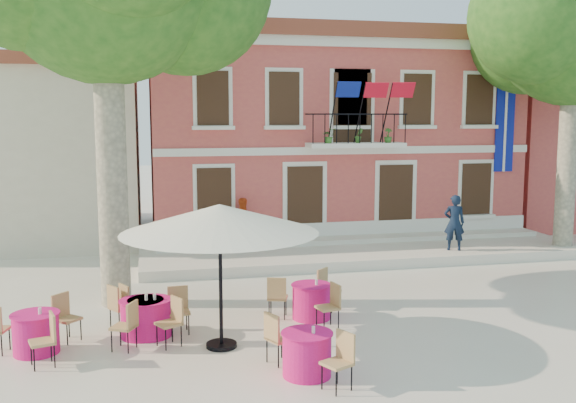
% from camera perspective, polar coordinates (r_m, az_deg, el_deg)
% --- Properties ---
extents(ground, '(90.00, 90.00, 0.00)m').
position_cam_1_polar(ground, '(15.85, 5.35, -8.70)').
color(ground, beige).
rests_on(ground, ground).
extents(main_building, '(13.50, 9.59, 7.50)m').
position_cam_1_polar(main_building, '(25.36, 2.85, 6.11)').
color(main_building, '#CC5549').
rests_on(main_building, ground).
extents(neighbor_west, '(9.40, 9.40, 6.40)m').
position_cam_1_polar(neighbor_west, '(25.94, -23.20, 4.29)').
color(neighbor_west, beige).
rests_on(neighbor_west, ground).
extents(neighbor_east, '(9.40, 9.40, 6.40)m').
position_cam_1_polar(neighbor_east, '(31.62, 23.87, 4.74)').
color(neighbor_east, '#CC5549').
rests_on(neighbor_east, ground).
extents(terrace, '(14.00, 3.40, 0.30)m').
position_cam_1_polar(terrace, '(20.48, 6.93, -4.54)').
color(terrace, silver).
rests_on(terrace, ground).
extents(plane_tree_east, '(4.91, 4.91, 9.65)m').
position_cam_1_polar(plane_tree_east, '(22.38, 24.13, 13.84)').
color(plane_tree_east, '#A59E84').
rests_on(plane_tree_east, ground).
extents(patio_umbrella, '(3.76, 3.76, 2.79)m').
position_cam_1_polar(patio_umbrella, '(12.15, -6.09, -1.56)').
color(patio_umbrella, black).
rests_on(patio_umbrella, ground).
extents(pedestrian_navy, '(0.74, 0.60, 1.74)m').
position_cam_1_polar(pedestrian_navy, '(20.50, 14.56, -1.82)').
color(pedestrian_navy, black).
rests_on(pedestrian_navy, terrace).
extents(pedestrian_orange, '(0.86, 0.74, 1.53)m').
position_cam_1_polar(pedestrian_orange, '(20.67, -3.92, -1.81)').
color(pedestrian_orange, '#DA4B19').
rests_on(pedestrian_orange, terrace).
extents(cafe_table_0, '(1.79, 1.83, 0.95)m').
position_cam_1_polar(cafe_table_0, '(13.17, -21.51, -10.67)').
color(cafe_table_0, '#D21374').
rests_on(cafe_table_0, ground).
extents(cafe_table_1, '(1.22, 1.91, 0.95)m').
position_cam_1_polar(cafe_table_1, '(11.29, 1.70, -13.24)').
color(cafe_table_1, '#D21374').
rests_on(cafe_table_1, ground).
extents(cafe_table_2, '(1.27, 1.89, 0.95)m').
position_cam_1_polar(cafe_table_2, '(13.47, -12.16, -9.93)').
color(cafe_table_2, '#D21374').
rests_on(cafe_table_2, ground).
extents(cafe_table_3, '(1.68, 1.87, 0.95)m').
position_cam_1_polar(cafe_table_3, '(13.47, -12.87, -9.91)').
color(cafe_table_3, '#D21374').
rests_on(cafe_table_3, ground).
extents(cafe_table_4, '(1.83, 1.78, 0.95)m').
position_cam_1_polar(cafe_table_4, '(14.29, 2.10, -8.70)').
color(cafe_table_4, '#D21374').
rests_on(cafe_table_4, ground).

